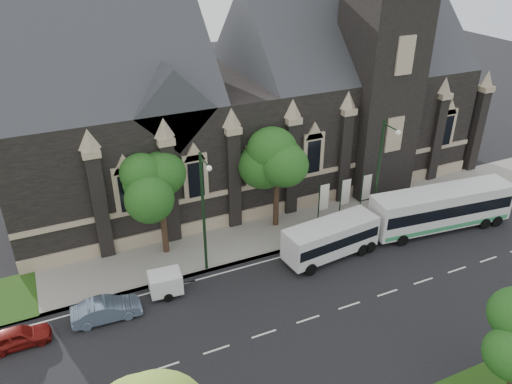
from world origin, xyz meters
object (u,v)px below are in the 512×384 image
tree_walk_left (162,182)px  banner_flag_center (344,195)px  tree_walk_right (278,158)px  tour_coach (441,208)px  banner_flag_left (322,200)px  car_far_red (18,337)px  street_lamp_near (380,170)px  shuttle_bus (331,237)px  box_trailer (165,283)px  street_lamp_mid (204,208)px  sedan (106,310)px  banner_flag_right (365,190)px

tree_walk_left → banner_flag_center: tree_walk_left is taller
tree_walk_right → tour_coach: tree_walk_right is taller
banner_flag_left → car_far_red: banner_flag_left is taller
street_lamp_near → shuttle_bus: 6.60m
tour_coach → box_trailer: bearing=-176.9°
street_lamp_near → box_trailer: (-17.26, -1.12, -4.20)m
banner_flag_center → tour_coach: size_ratio=0.34×
tour_coach → car_far_red: bearing=-174.3°
street_lamp_mid → sedan: street_lamp_mid is taller
car_far_red → box_trailer: bearing=-83.8°
tour_coach → car_far_red: size_ratio=3.31×
street_lamp_mid → banner_flag_right: size_ratio=2.25×
tour_coach → banner_flag_left: bearing=159.6°
sedan → banner_flag_left: bearing=-75.1°
street_lamp_mid → box_trailer: 5.44m
street_lamp_near → tree_walk_left: bearing=167.1°
banner_flag_left → banner_flag_right: size_ratio=1.00×
banner_flag_right → tour_coach: size_ratio=0.34×
tour_coach → box_trailer: tour_coach is taller
box_trailer → tour_coach: bearing=2.2°
street_lamp_mid → banner_flag_center: size_ratio=2.25×
street_lamp_near → car_far_red: 26.64m
street_lamp_near → car_far_red: bearing=-175.5°
banner_flag_center → tour_coach: bearing=-33.2°
tree_walk_right → banner_flag_center: tree_walk_right is taller
box_trailer → sedan: box_trailer is taller
banner_flag_left → street_lamp_mid: bearing=-169.5°
banner_flag_left → tree_walk_right: bearing=150.9°
tree_walk_left → banner_flag_right: bearing=-6.0°
street_lamp_mid → car_far_red: bearing=-170.5°
banner_flag_center → tree_walk_right: bearing=161.4°
sedan → tree_walk_right: bearing=-66.4°
tour_coach → shuttle_bus: (-9.89, 0.33, -0.25)m
car_far_red → sedan: bearing=-87.9°
tree_walk_left → street_lamp_mid: size_ratio=0.85×
box_trailer → car_far_red: size_ratio=0.86×
street_lamp_mid → tour_coach: bearing=-6.9°
tour_coach → car_far_red: 30.84m
banner_flag_right → box_trailer: (-17.55, -3.03, -1.47)m
tree_walk_left → shuttle_bus: (10.55, -5.53, -4.13)m
banner_flag_center → banner_flag_right: bearing=0.0°
tree_walk_left → street_lamp_near: size_ratio=0.85×
banner_flag_right → tour_coach: (4.36, -4.15, -0.53)m
shuttle_bus → box_trailer: bearing=170.5°
banner_flag_center → box_trailer: (-15.55, -3.03, -1.47)m
banner_flag_right → street_lamp_mid: bearing=-172.4°
tree_walk_left → banner_flag_right: 16.52m
car_far_red → tree_walk_left: bearing=-61.1°
banner_flag_left → banner_flag_center: same height
sedan → shuttle_bus: bearing=-87.5°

